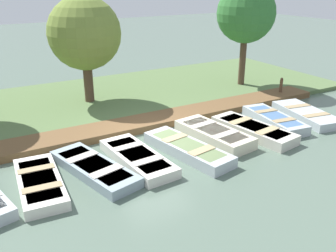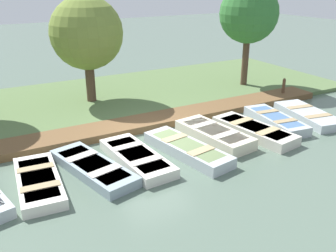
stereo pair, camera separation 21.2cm
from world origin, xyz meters
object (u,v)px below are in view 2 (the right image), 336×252
at_px(rowboat_8, 308,115).
at_px(rowboat_5, 214,134).
at_px(rowboat_2, 93,167).
at_px(rowboat_7, 276,120).
at_px(park_tree_center, 249,14).
at_px(rowboat_1, 38,181).
at_px(mooring_post_far, 283,88).
at_px(rowboat_4, 187,149).
at_px(rowboat_6, 254,130).
at_px(rowboat_3, 137,158).
at_px(park_tree_left, 87,34).

bearing_deg(rowboat_8, rowboat_5, -81.68).
relative_size(rowboat_2, rowboat_7, 1.13).
xyz_separation_m(rowboat_8, park_tree_center, (-4.93, 0.70, 3.55)).
distance_m(rowboat_1, rowboat_5, 6.12).
relative_size(rowboat_8, mooring_post_far, 3.31).
relative_size(rowboat_4, rowboat_6, 1.04).
height_order(rowboat_2, rowboat_5, rowboat_5).
distance_m(rowboat_3, rowboat_5, 3.14).
bearing_deg(rowboat_2, rowboat_6, 74.74).
distance_m(rowboat_1, rowboat_6, 7.64).
relative_size(rowboat_4, park_tree_left, 0.74).
bearing_deg(rowboat_1, rowboat_7, 96.27).
bearing_deg(rowboat_4, rowboat_5, 99.34).
distance_m(rowboat_6, rowboat_7, 1.49).
distance_m(rowboat_5, rowboat_7, 2.96).
height_order(rowboat_1, rowboat_2, same).
bearing_deg(park_tree_left, rowboat_5, 22.85).
distance_m(rowboat_7, rowboat_8, 1.64).
height_order(mooring_post_far, park_tree_center, park_tree_center).
xyz_separation_m(rowboat_5, rowboat_6, (0.35, 1.53, -0.02)).
relative_size(rowboat_6, rowboat_8, 1.05).
bearing_deg(park_tree_center, rowboat_1, -66.11).
distance_m(park_tree_left, park_tree_center, 7.93).
bearing_deg(rowboat_3, park_tree_center, 117.00).
bearing_deg(rowboat_4, rowboat_1, -103.45).
bearing_deg(rowboat_6, rowboat_3, -99.79).
bearing_deg(rowboat_8, rowboat_3, -79.17).
height_order(rowboat_4, park_tree_left, park_tree_left).
xyz_separation_m(rowboat_2, rowboat_3, (0.05, 1.40, 0.01)).
bearing_deg(mooring_post_far, rowboat_7, -49.01).
relative_size(rowboat_1, mooring_post_far, 3.15).
distance_m(rowboat_3, rowboat_6, 4.66).
relative_size(rowboat_5, rowboat_6, 0.93).
xyz_separation_m(rowboat_4, park_tree_center, (-5.32, 6.75, 3.54)).
bearing_deg(rowboat_1, rowboat_3, 94.68).
bearing_deg(rowboat_1, park_tree_left, 154.53).
xyz_separation_m(rowboat_5, rowboat_8, (0.14, 4.60, -0.04)).
relative_size(rowboat_3, mooring_post_far, 3.34).
bearing_deg(rowboat_3, rowboat_5, 90.61).
height_order(rowboat_8, mooring_post_far, mooring_post_far).
distance_m(rowboat_4, park_tree_center, 9.29).
relative_size(rowboat_1, park_tree_left, 0.64).
bearing_deg(rowboat_2, park_tree_left, 148.15).
bearing_deg(rowboat_1, park_tree_center, 118.36).
height_order(rowboat_1, rowboat_4, rowboat_4).
bearing_deg(mooring_post_far, rowboat_1, -76.97).
height_order(rowboat_2, rowboat_6, rowboat_6).
bearing_deg(rowboat_5, rowboat_7, 83.26).
xyz_separation_m(rowboat_5, rowboat_7, (-0.03, 2.96, -0.02)).
relative_size(rowboat_2, park_tree_center, 0.67).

